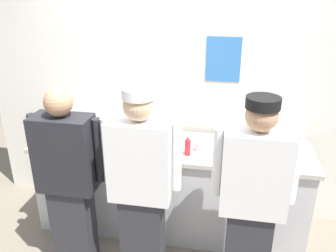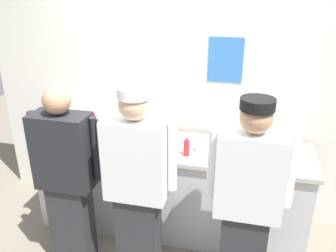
{
  "view_description": "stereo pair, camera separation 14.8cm",
  "coord_description": "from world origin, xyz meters",
  "px_view_note": "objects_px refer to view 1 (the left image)",
  "views": [
    {
      "loc": [
        0.51,
        -2.51,
        2.33
      ],
      "look_at": [
        -0.02,
        0.33,
        1.11
      ],
      "focal_mm": 37.42,
      "sensor_mm": 36.0,
      "label": 1
    },
    {
      "loc": [
        0.65,
        -2.48,
        2.33
      ],
      "look_at": [
        -0.02,
        0.33,
        1.11
      ],
      "focal_mm": 37.42,
      "sensor_mm": 36.0,
      "label": 2
    }
  ],
  "objects_px": {
    "ramekin_orange_sauce": "(242,147)",
    "deli_cup": "(201,146)",
    "ramekin_green_sauce": "(221,141)",
    "chef_far_right": "(252,199)",
    "chef_near_left": "(68,180)",
    "squeeze_bottle_secondary": "(90,121)",
    "mixing_bowl_steel": "(278,145)",
    "sheet_tray": "(118,139)",
    "plate_stack_front": "(61,139)",
    "chefs_knife": "(170,148)",
    "chef_center": "(141,186)",
    "squeeze_bottle_primary": "(188,146)"
  },
  "relations": [
    {
      "from": "plate_stack_front",
      "to": "chefs_knife",
      "type": "xyz_separation_m",
      "value": [
        1.02,
        0.06,
        -0.04
      ]
    },
    {
      "from": "chef_far_right",
      "to": "chef_near_left",
      "type": "bearing_deg",
      "value": 178.19
    },
    {
      "from": "chef_near_left",
      "to": "ramekin_green_sauce",
      "type": "height_order",
      "value": "chef_near_left"
    },
    {
      "from": "mixing_bowl_steel",
      "to": "deli_cup",
      "type": "distance_m",
      "value": 0.68
    },
    {
      "from": "sheet_tray",
      "to": "squeeze_bottle_secondary",
      "type": "bearing_deg",
      "value": 151.9
    },
    {
      "from": "chefs_knife",
      "to": "mixing_bowl_steel",
      "type": "bearing_deg",
      "value": 6.66
    },
    {
      "from": "plate_stack_front",
      "to": "squeeze_bottle_secondary",
      "type": "distance_m",
      "value": 0.37
    },
    {
      "from": "chef_center",
      "to": "mixing_bowl_steel",
      "type": "distance_m",
      "value": 1.28
    },
    {
      "from": "sheet_tray",
      "to": "deli_cup",
      "type": "height_order",
      "value": "deli_cup"
    },
    {
      "from": "deli_cup",
      "to": "ramekin_green_sauce",
      "type": "bearing_deg",
      "value": 47.6
    },
    {
      "from": "chef_near_left",
      "to": "deli_cup",
      "type": "distance_m",
      "value": 1.16
    },
    {
      "from": "chef_center",
      "to": "squeeze_bottle_secondary",
      "type": "relative_size",
      "value": 8.45
    },
    {
      "from": "ramekin_green_sauce",
      "to": "squeeze_bottle_secondary",
      "type": "bearing_deg",
      "value": 177.52
    },
    {
      "from": "chef_center",
      "to": "plate_stack_front",
      "type": "xyz_separation_m",
      "value": [
        -0.9,
        0.54,
        0.07
      ]
    },
    {
      "from": "ramekin_green_sauce",
      "to": "deli_cup",
      "type": "bearing_deg",
      "value": -132.4
    },
    {
      "from": "chef_near_left",
      "to": "plate_stack_front",
      "type": "distance_m",
      "value": 0.6
    },
    {
      "from": "chef_center",
      "to": "ramekin_green_sauce",
      "type": "distance_m",
      "value": 0.99
    },
    {
      "from": "mixing_bowl_steel",
      "to": "squeeze_bottle_secondary",
      "type": "relative_size",
      "value": 1.78
    },
    {
      "from": "chef_near_left",
      "to": "deli_cup",
      "type": "relative_size",
      "value": 17.89
    },
    {
      "from": "ramekin_orange_sauce",
      "to": "deli_cup",
      "type": "bearing_deg",
      "value": -167.7
    },
    {
      "from": "ramekin_orange_sauce",
      "to": "sheet_tray",
      "type": "bearing_deg",
      "value": -179.4
    },
    {
      "from": "squeeze_bottle_primary",
      "to": "chefs_knife",
      "type": "xyz_separation_m",
      "value": [
        -0.17,
        0.09,
        -0.08
      ]
    },
    {
      "from": "chef_far_right",
      "to": "plate_stack_front",
      "type": "xyz_separation_m",
      "value": [
        -1.72,
        0.56,
        0.07
      ]
    },
    {
      "from": "chef_near_left",
      "to": "mixing_bowl_steel",
      "type": "distance_m",
      "value": 1.8
    },
    {
      "from": "chef_near_left",
      "to": "ramekin_green_sauce",
      "type": "bearing_deg",
      "value": 33.84
    },
    {
      "from": "squeeze_bottle_secondary",
      "to": "chefs_knife",
      "type": "height_order",
      "value": "squeeze_bottle_secondary"
    },
    {
      "from": "chef_near_left",
      "to": "ramekin_orange_sauce",
      "type": "relative_size",
      "value": 19.16
    },
    {
      "from": "chef_near_left",
      "to": "ramekin_orange_sauce",
      "type": "bearing_deg",
      "value": 26.29
    },
    {
      "from": "squeeze_bottle_primary",
      "to": "chef_center",
      "type": "bearing_deg",
      "value": -118.97
    },
    {
      "from": "sheet_tray",
      "to": "ramekin_green_sauce",
      "type": "distance_m",
      "value": 0.98
    },
    {
      "from": "deli_cup",
      "to": "chefs_knife",
      "type": "bearing_deg",
      "value": -175.92
    },
    {
      "from": "chef_center",
      "to": "deli_cup",
      "type": "bearing_deg",
      "value": 58.12
    },
    {
      "from": "mixing_bowl_steel",
      "to": "ramekin_green_sauce",
      "type": "height_order",
      "value": "mixing_bowl_steel"
    },
    {
      "from": "chef_near_left",
      "to": "mixing_bowl_steel",
      "type": "bearing_deg",
      "value": 22.25
    },
    {
      "from": "chefs_knife",
      "to": "sheet_tray",
      "type": "bearing_deg",
      "value": 170.56
    },
    {
      "from": "chef_near_left",
      "to": "chef_far_right",
      "type": "height_order",
      "value": "chef_far_right"
    },
    {
      "from": "ramekin_green_sauce",
      "to": "deli_cup",
      "type": "distance_m",
      "value": 0.26
    },
    {
      "from": "ramekin_green_sauce",
      "to": "chefs_knife",
      "type": "relative_size",
      "value": 0.35
    },
    {
      "from": "squeeze_bottle_primary",
      "to": "chef_far_right",
      "type": "bearing_deg",
      "value": -44.56
    },
    {
      "from": "chef_far_right",
      "to": "deli_cup",
      "type": "height_order",
      "value": "chef_far_right"
    },
    {
      "from": "ramekin_green_sauce",
      "to": "ramekin_orange_sauce",
      "type": "distance_m",
      "value": 0.22
    },
    {
      "from": "chef_center",
      "to": "deli_cup",
      "type": "xyz_separation_m",
      "value": [
        0.39,
        0.62,
        0.07
      ]
    },
    {
      "from": "chef_far_right",
      "to": "ramekin_orange_sauce",
      "type": "relative_size",
      "value": 19.58
    },
    {
      "from": "chef_near_left",
      "to": "chefs_knife",
      "type": "xyz_separation_m",
      "value": [
        0.72,
        0.57,
        0.07
      ]
    },
    {
      "from": "deli_cup",
      "to": "squeeze_bottle_secondary",
      "type": "bearing_deg",
      "value": 167.58
    },
    {
      "from": "chefs_knife",
      "to": "ramekin_green_sauce",
      "type": "bearing_deg",
      "value": 25.38
    },
    {
      "from": "chef_near_left",
      "to": "squeeze_bottle_primary",
      "type": "xyz_separation_m",
      "value": [
        0.89,
        0.48,
        0.14
      ]
    },
    {
      "from": "chef_far_right",
      "to": "squeeze_bottle_secondary",
      "type": "bearing_deg",
      "value": 150.57
    },
    {
      "from": "plate_stack_front",
      "to": "deli_cup",
      "type": "xyz_separation_m",
      "value": [
        1.29,
        0.08,
        0.0
      ]
    },
    {
      "from": "chef_far_right",
      "to": "plate_stack_front",
      "type": "height_order",
      "value": "chef_far_right"
    }
  ]
}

